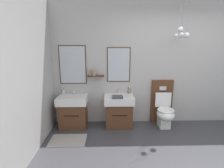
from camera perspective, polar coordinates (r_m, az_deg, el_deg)
The scene contains 11 objects.
wall_back at distance 4.08m, azimuth 18.40°, elevation 6.26°, with size 5.45×0.63×2.69m.
wall_left at distance 2.43m, azimuth -32.90°, elevation 0.46°, with size 0.12×3.70×2.69m, color #B7B5B2.
bath_mat at distance 3.53m, azimuth -14.36°, elevation -17.59°, with size 0.68×0.44×0.01m, color #9E9993.
vanity_sink_left at distance 3.90m, azimuth -12.73°, elevation -8.56°, with size 0.63×0.49×0.69m.
tap_on_left_sink at distance 3.94m, azimuth -12.52°, elevation -2.21°, with size 0.03×0.13×0.11m.
vanity_sink_right at distance 3.83m, azimuth 2.27°, elevation -8.63°, with size 0.63×0.49×0.69m.
tap_on_right_sink at distance 3.87m, azimuth 2.16°, elevation -2.17°, with size 0.03×0.13×0.11m.
toilet at distance 4.02m, azimuth 16.67°, elevation -7.99°, with size 0.48×0.62×1.00m.
toothbrush_cup at distance 3.99m, azimuth -15.88°, elevation -2.48°, with size 0.07×0.07×0.20m.
soap_dispenser at distance 3.89m, azimuth 5.78°, elevation -2.14°, with size 0.06×0.06×0.17m.
folded_hand_towel at distance 3.57m, azimuth 1.83°, elevation -4.32°, with size 0.22×0.16×0.04m, color #47474C.
Camera 1 is at (-1.39, -2.02, 1.79)m, focal length 27.56 mm.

